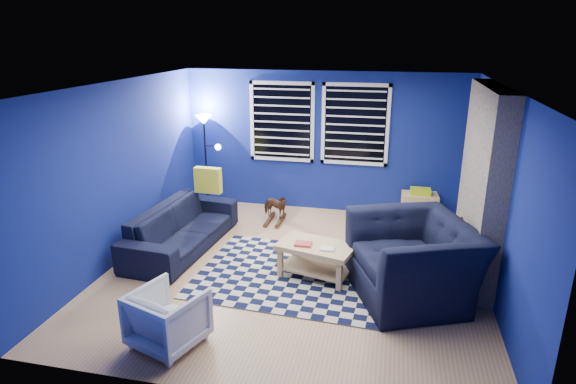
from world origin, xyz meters
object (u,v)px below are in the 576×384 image
object	(u,v)px
cabinet	(419,207)
tv	(473,147)
sofa	(182,227)
coffee_table	(316,254)
armchair_big	(413,260)
floor_lamp	(205,132)
rocking_horse	(275,206)
armchair_bent	(168,318)

from	to	relation	value
cabinet	tv	bearing A→B (deg)	-23.05
sofa	coffee_table	world-z (taller)	sofa
sofa	coffee_table	xyz separation A→B (m)	(2.12, -0.48, 0.01)
sofa	armchair_big	size ratio (longest dim) A/B	1.51
tv	floor_lamp	distance (m)	4.58
armchair_big	rocking_horse	xyz separation A→B (m)	(-2.23, 2.01, -0.20)
cabinet	armchair_big	bearing A→B (deg)	-97.96
armchair_bent	rocking_horse	size ratio (longest dim) A/B	1.34
tv	cabinet	xyz separation A→B (m)	(-0.72, 0.25, -1.14)
armchair_big	coffee_table	bearing A→B (deg)	-122.35
tv	rocking_horse	distance (m)	3.35
cabinet	floor_lamp	xyz separation A→B (m)	(-3.86, -0.00, 1.14)
cabinet	floor_lamp	distance (m)	4.02
rocking_horse	floor_lamp	bearing A→B (deg)	87.72
coffee_table	cabinet	bearing A→B (deg)	59.38
tv	sofa	world-z (taller)	tv
sofa	cabinet	world-z (taller)	sofa
armchair_bent	coffee_table	world-z (taller)	armchair_bent
coffee_table	floor_lamp	bearing A→B (deg)	135.84
sofa	armchair_bent	size ratio (longest dim) A/B	3.27
sofa	cabinet	size ratio (longest dim) A/B	3.61
armchair_big	floor_lamp	bearing A→B (deg)	-147.79
tv	sofa	size ratio (longest dim) A/B	0.45
sofa	coffee_table	bearing A→B (deg)	-98.54
tv	armchair_big	xyz separation A→B (m)	(-0.90, -2.34, -0.92)
armchair_big	coffee_table	distance (m)	1.25
rocking_horse	sofa	bearing A→B (deg)	159.49
rocking_horse	cabinet	size ratio (longest dim) A/B	0.82
armchair_big	armchair_bent	xyz separation A→B (m)	(-2.48, -1.56, -0.17)
sofa	armchair_bent	bearing A→B (deg)	-154.72
floor_lamp	cabinet	bearing A→B (deg)	0.05
tv	rocking_horse	size ratio (longest dim) A/B	1.96
armchair_bent	armchair_big	bearing A→B (deg)	-128.60
armchair_bent	floor_lamp	size ratio (longest dim) A/B	0.40
tv	floor_lamp	xyz separation A→B (m)	(-4.58, 0.25, -0.01)
tv	coffee_table	xyz separation A→B (m)	(-2.13, -2.13, -1.06)
rocking_horse	floor_lamp	distance (m)	1.91
tv	armchair_big	bearing A→B (deg)	-111.12
armchair_bent	floor_lamp	xyz separation A→B (m)	(-1.19, 4.15, 1.08)
armchair_bent	cabinet	bearing A→B (deg)	-103.52
tv	floor_lamp	bearing A→B (deg)	176.91
sofa	rocking_horse	distance (m)	1.72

